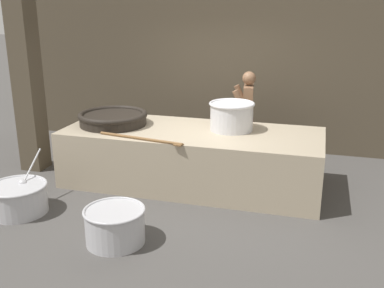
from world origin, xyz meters
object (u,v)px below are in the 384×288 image
object	(u,v)px
stock_pot	(232,115)
prep_bowl_meat	(115,224)
giant_wok_near	(113,118)
prep_bowl_vegetables	(18,197)
cook	(247,115)

from	to	relation	value
stock_pot	prep_bowl_meat	world-z (taller)	stock_pot
giant_wok_near	prep_bowl_vegetables	bearing A→B (deg)	-112.13
giant_wok_near	prep_bowl_vegetables	distance (m)	1.94
cook	prep_bowl_vegetables	world-z (taller)	cook
giant_wok_near	stock_pot	distance (m)	1.91
cook	prep_bowl_vegetables	xyz separation A→B (m)	(-2.67, -2.80, -0.67)
giant_wok_near	prep_bowl_meat	bearing A→B (deg)	-64.85
stock_pot	prep_bowl_vegetables	xyz separation A→B (m)	(-2.57, -1.87, -0.88)
giant_wok_near	stock_pot	size ratio (longest dim) A/B	1.58
cook	prep_bowl_vegetables	size ratio (longest dim) A/B	1.58
prep_bowl_vegetables	prep_bowl_meat	size ratio (longest dim) A/B	1.41
cook	prep_bowl_meat	distance (m)	3.41
stock_pot	prep_bowl_meat	xyz separation A→B (m)	(-0.95, -2.25, -0.87)
cook	stock_pot	bearing A→B (deg)	76.52
giant_wok_near	cook	distance (m)	2.30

